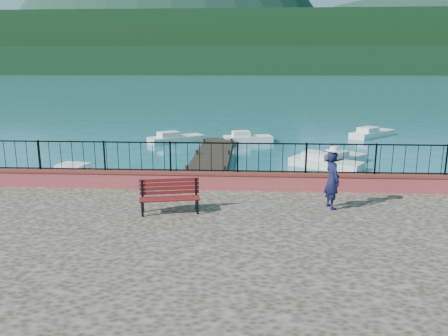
# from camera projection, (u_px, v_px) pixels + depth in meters

# --- Properties ---
(ground) EXTENTS (2000.00, 2000.00, 0.00)m
(ground) POSITION_uv_depth(u_px,v_px,m) (245.00, 275.00, 11.03)
(ground) COLOR #19596B
(ground) RESTS_ON ground
(parapet) EXTENTS (28.00, 0.46, 0.58)m
(parapet) POSITION_uv_depth(u_px,v_px,m) (247.00, 181.00, 14.30)
(parapet) COLOR #AB3E44
(parapet) RESTS_ON promenade
(railing) EXTENTS (27.00, 0.05, 0.95)m
(railing) POSITION_uv_depth(u_px,v_px,m) (247.00, 158.00, 14.12)
(railing) COLOR black
(railing) RESTS_ON parapet
(dock) EXTENTS (2.00, 16.00, 0.30)m
(dock) POSITION_uv_depth(u_px,v_px,m) (209.00, 165.00, 22.78)
(dock) COLOR #2D231C
(dock) RESTS_ON ground
(far_forest) EXTENTS (900.00, 60.00, 18.00)m
(far_forest) POSITION_uv_depth(u_px,v_px,m) (250.00, 61.00, 300.75)
(far_forest) COLOR black
(far_forest) RESTS_ON ground
(foothills) EXTENTS (900.00, 120.00, 44.00)m
(foothills) POSITION_uv_depth(u_px,v_px,m) (250.00, 46.00, 356.17)
(foothills) COLOR black
(foothills) RESTS_ON ground
(companion_hill) EXTENTS (448.00, 384.00, 180.00)m
(companion_hill) POSITION_uv_depth(u_px,v_px,m) (427.00, 71.00, 543.05)
(companion_hill) COLOR #142D23
(companion_hill) RESTS_ON ground
(park_bench) EXTENTS (1.71, 0.86, 0.91)m
(park_bench) POSITION_uv_depth(u_px,v_px,m) (170.00, 203.00, 12.00)
(park_bench) COLOR black
(park_bench) RESTS_ON promenade
(person) EXTENTS (0.55, 0.69, 1.66)m
(person) POSITION_uv_depth(u_px,v_px,m) (332.00, 180.00, 12.25)
(person) COLOR black
(person) RESTS_ON promenade
(hat) EXTENTS (0.44, 0.44, 0.12)m
(hat) POSITION_uv_depth(u_px,v_px,m) (334.00, 149.00, 12.05)
(hat) COLOR white
(hat) RESTS_ON person
(boat_0) EXTENTS (3.87, 2.01, 0.80)m
(boat_0) POSITION_uv_depth(u_px,v_px,m) (84.00, 173.00, 20.01)
(boat_0) COLOR silver
(boat_0) RESTS_ON ground
(boat_1) EXTENTS (3.83, 3.09, 0.80)m
(boat_1) POSITION_uv_depth(u_px,v_px,m) (326.00, 160.00, 22.66)
(boat_1) COLOR silver
(boat_1) RESTS_ON ground
(boat_2) EXTENTS (3.29, 3.34, 0.80)m
(boat_2) POSITION_uv_depth(u_px,v_px,m) (340.00, 157.00, 23.58)
(boat_2) COLOR silver
(boat_2) RESTS_ON ground
(boat_3) EXTENTS (3.93, 3.29, 0.80)m
(boat_3) POSITION_uv_depth(u_px,v_px,m) (176.00, 136.00, 30.43)
(boat_3) COLOR silver
(boat_3) RESTS_ON ground
(boat_4) EXTENTS (3.52, 1.96, 0.80)m
(boat_4) POSITION_uv_depth(u_px,v_px,m) (248.00, 136.00, 30.47)
(boat_4) COLOR silver
(boat_4) RESTS_ON ground
(boat_5) EXTENTS (3.99, 3.88, 0.80)m
(boat_5) POSITION_uv_depth(u_px,v_px,m) (373.00, 131.00, 32.80)
(boat_5) COLOR silver
(boat_5) RESTS_ON ground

